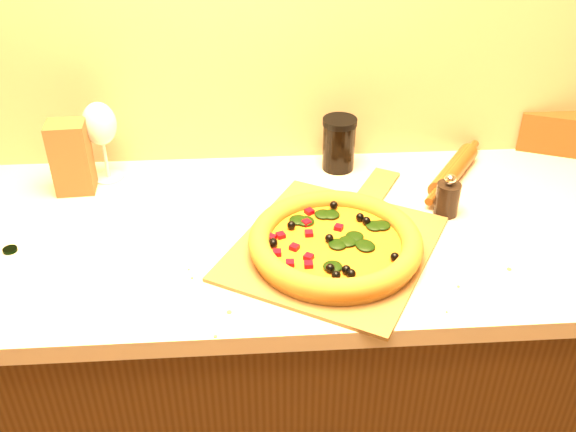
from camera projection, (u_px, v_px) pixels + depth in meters
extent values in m
cube|color=#48290F|center=(267.00, 376.00, 1.66)|extent=(2.80, 0.65, 0.86)
cube|color=beige|center=(263.00, 235.00, 1.42)|extent=(2.84, 0.68, 0.04)
cube|color=brown|center=(333.00, 248.00, 1.33)|extent=(0.54, 0.55, 0.01)
cube|color=brown|center=(377.00, 187.00, 1.54)|extent=(0.14, 0.18, 0.01)
cylinder|color=#C27A30|center=(335.00, 248.00, 1.31)|extent=(0.34, 0.34, 0.02)
cylinder|color=gold|center=(335.00, 243.00, 1.30)|extent=(0.28, 0.28, 0.01)
torus|color=#995E1B|center=(335.00, 241.00, 1.30)|extent=(0.35, 0.35, 0.04)
ellipsoid|color=black|center=(358.00, 230.00, 1.33)|extent=(0.04, 0.04, 0.01)
sphere|color=black|center=(316.00, 245.00, 1.28)|extent=(0.02, 0.02, 0.02)
cube|color=maroon|center=(349.00, 255.00, 1.26)|extent=(0.02, 0.02, 0.01)
cylinder|color=black|center=(10.00, 250.00, 1.33)|extent=(0.03, 0.03, 0.01)
cylinder|color=black|center=(447.00, 199.00, 1.43)|extent=(0.05, 0.05, 0.08)
sphere|color=silver|center=(450.00, 179.00, 1.40)|extent=(0.03, 0.03, 0.03)
cylinder|color=#622F10|center=(454.00, 170.00, 1.57)|extent=(0.17, 0.22, 0.05)
cylinder|color=#622F10|center=(472.00, 147.00, 1.67)|extent=(0.05, 0.06, 0.02)
cylinder|color=#622F10|center=(433.00, 197.00, 1.47)|extent=(0.05, 0.06, 0.02)
cylinder|color=silver|center=(109.00, 177.00, 1.58)|extent=(0.07, 0.07, 0.00)
cylinder|color=silver|center=(106.00, 160.00, 1.56)|extent=(0.01, 0.01, 0.09)
ellipsoid|color=silver|center=(99.00, 124.00, 1.50)|extent=(0.08, 0.08, 0.11)
cube|color=brown|center=(71.00, 157.00, 1.49)|extent=(0.09, 0.08, 0.18)
cylinder|color=black|center=(339.00, 147.00, 1.59)|extent=(0.08, 0.08, 0.12)
cylinder|color=black|center=(340.00, 122.00, 1.56)|extent=(0.08, 0.08, 0.02)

